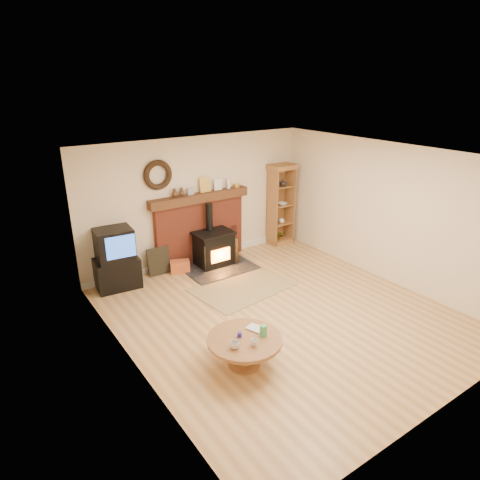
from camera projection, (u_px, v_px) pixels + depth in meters
ground at (281, 313)px, 7.09m from camera, size 5.50×5.50×0.00m
room_shell at (280, 214)px, 6.54m from camera, size 5.02×5.52×2.61m
chimney_breast at (200, 225)px, 8.86m from camera, size 2.20×0.22×1.78m
wood_stove at (215, 250)px, 8.77m from camera, size 1.40×1.00×1.29m
area_rug at (242, 287)px, 7.98m from camera, size 1.91×1.42×0.01m
tv_unit at (116, 260)px, 7.80m from camera, size 0.83×0.62×1.15m
curio_cabinet at (280, 204)px, 9.81m from camera, size 0.60×0.43×1.86m
firelog_box at (180, 267)px, 8.56m from camera, size 0.44×0.36×0.24m
leaning_painting at (159, 261)px, 8.42m from camera, size 0.47×0.12×0.56m
fire_tools at (234, 250)px, 9.36m from camera, size 0.16×0.16×0.70m
coffee_table at (245, 343)px, 5.70m from camera, size 1.01×1.01×0.59m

